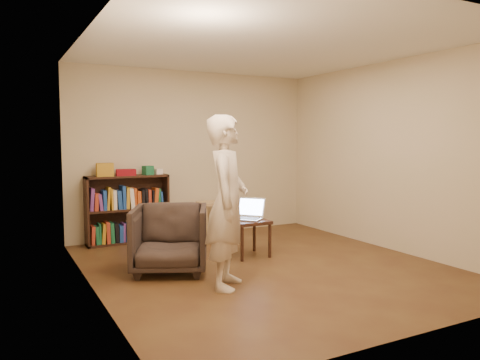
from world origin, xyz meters
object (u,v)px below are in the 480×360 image
side_table (249,226)px  laptop (248,214)px  armchair (170,239)px  stool (211,208)px  bookshelf (127,213)px  person (227,202)px

side_table → laptop: 0.16m
armchair → laptop: size_ratio=1.60×
stool → side_table: size_ratio=1.14×
stool → armchair: size_ratio=0.64×
bookshelf → laptop: bearing=-50.3°
bookshelf → person: (0.38, -2.57, 0.45)m
laptop → person: size_ratio=0.30×
armchair → person: (0.34, -0.80, 0.50)m
armchair → person: size_ratio=0.48×
laptop → person: person is taller
armchair → side_table: (1.16, 0.22, 0.01)m
bookshelf → laptop: bookshelf is taller
person → laptop: bearing=-1.8°
bookshelf → person: 2.64m
stool → side_table: (-0.10, -1.41, -0.04)m
stool → person: size_ratio=0.31×
laptop → person: (-0.85, -1.09, 0.35)m
bookshelf → side_table: size_ratio=2.51×
armchair → side_table: size_ratio=1.78×
armchair → person: bearing=-42.2°
armchair → laptop: armchair is taller
person → armchair: bearing=59.1°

